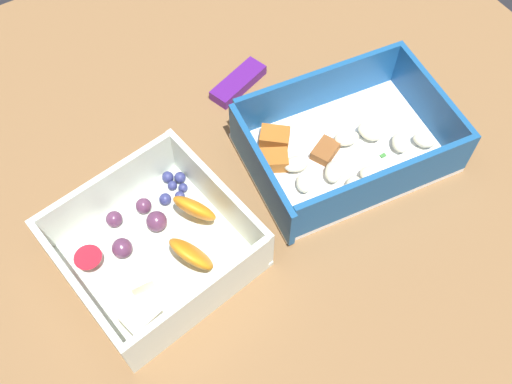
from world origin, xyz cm
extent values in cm
cube|color=brown|center=(0.00, 0.00, 1.00)|extent=(80.00, 80.00, 2.00)
cube|color=white|center=(9.72, -0.72, 2.30)|extent=(21.56, 16.25, 0.60)
cube|color=#19518C|center=(0.11, 0.49, 5.20)|extent=(2.33, 13.82, 5.21)
cube|color=#19518C|center=(19.34, -1.94, 5.20)|extent=(2.33, 13.82, 5.21)
cube|color=#19518C|center=(10.56, 5.85, 5.20)|extent=(18.71, 2.95, 5.21)
cube|color=#19518C|center=(8.89, -7.30, 5.20)|extent=(18.71, 2.95, 5.21)
ellipsoid|color=beige|center=(16.97, -4.36, 3.39)|extent=(2.48, 2.74, 1.13)
ellipsoid|color=beige|center=(14.68, -3.35, 3.43)|extent=(2.58, 2.87, 1.19)
ellipsoid|color=beige|center=(4.19, 0.12, 3.49)|extent=(2.94, 2.41, 1.27)
ellipsoid|color=beige|center=(6.81, -2.70, 3.47)|extent=(2.96, 3.03, 1.25)
ellipsoid|color=beige|center=(12.85, -0.64, 3.54)|extent=(2.74, 3.20, 1.35)
ellipsoid|color=beige|center=(3.61, -2.20, 3.36)|extent=(2.31, 2.61, 1.08)
ellipsoid|color=beige|center=(7.51, -5.13, 3.45)|extent=(2.85, 2.94, 1.21)
ellipsoid|color=beige|center=(9.81, -5.21, 3.59)|extent=(3.22, 3.45, 1.42)
ellipsoid|color=beige|center=(10.34, -0.46, 3.51)|extent=(3.02, 2.50, 1.30)
cube|color=brown|center=(7.75, -0.30, 3.13)|extent=(3.45, 3.05, 1.07)
cube|color=#AD5B1E|center=(4.16, 3.96, 3.38)|extent=(3.71, 3.62, 1.56)
cube|color=#AD5B1E|center=(2.34, 1.78, 3.35)|extent=(3.99, 3.51, 1.51)
cube|color=#387A33|center=(9.04, -0.39, 2.70)|extent=(0.60, 0.40, 0.20)
cube|color=#387A33|center=(1.96, -4.24, 2.70)|extent=(0.60, 0.40, 0.20)
cube|color=#387A33|center=(12.63, -3.36, 2.70)|extent=(0.60, 0.40, 0.20)
cube|color=silver|center=(-11.99, -1.19, 2.30)|extent=(17.53, 17.11, 0.60)
cube|color=silver|center=(-19.33, -2.30, 5.10)|extent=(2.83, 14.89, 5.00)
cube|color=silver|center=(-4.64, -0.08, 5.10)|extent=(2.83, 14.89, 5.00)
cube|color=silver|center=(-13.06, 5.91, 5.10)|extent=(14.19, 2.73, 5.00)
cube|color=silver|center=(-10.91, -8.29, 5.10)|extent=(14.19, 2.73, 5.00)
ellipsoid|color=orange|center=(-9.66, -3.97, 5.04)|extent=(4.65, 5.39, 4.68)
ellipsoid|color=orange|center=(-7.20, -0.25, 4.97)|extent=(4.80, 5.29, 4.54)
cube|color=#F4EACC|center=(-15.89, -6.26, 3.52)|extent=(3.56, 3.01, 1.85)
cube|color=#F4EACC|center=(-14.51, -2.62, 3.40)|extent=(2.17, 2.80, 1.61)
sphere|color=#562D4C|center=(-10.87, 3.70, 3.37)|extent=(1.53, 1.53, 1.53)
sphere|color=#562D4C|center=(-10.60, 1.40, 3.58)|extent=(1.97, 1.97, 1.97)
sphere|color=#562D4C|center=(-14.52, 0.58, 3.54)|extent=(1.88, 1.88, 1.88)
sphere|color=#562D4C|center=(-13.87, 3.83, 3.38)|extent=(1.56, 1.56, 1.56)
cone|color=red|center=(-17.52, 0.78, 3.60)|extent=(2.50, 2.50, 2.00)
sphere|color=navy|center=(-8.76, 3.37, 3.20)|extent=(1.19, 1.19, 1.19)
sphere|color=navy|center=(-7.43, 4.47, 3.08)|extent=(0.96, 0.96, 0.96)
sphere|color=navy|center=(-6.65, 3.69, 3.07)|extent=(0.94, 0.94, 0.94)
sphere|color=navy|center=(-7.38, 2.97, 3.11)|extent=(1.02, 1.02, 1.02)
sphere|color=navy|center=(-6.37, 4.84, 3.18)|extent=(1.15, 1.15, 1.15)
sphere|color=navy|center=(-7.37, 5.53, 3.18)|extent=(1.17, 1.17, 1.17)
cube|color=#51197A|center=(5.16, 13.01, 2.60)|extent=(7.40, 4.50, 1.20)
camera|label=1|loc=(-16.55, -25.96, 51.54)|focal=41.09mm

